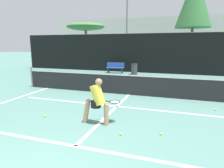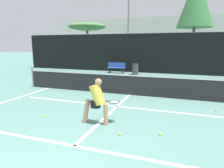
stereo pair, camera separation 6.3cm
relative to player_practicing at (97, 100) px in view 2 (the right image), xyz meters
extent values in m
cube|color=white|center=(0.03, -1.41, -0.73)|extent=(11.00, 0.10, 0.01)
cube|color=white|center=(0.03, 1.80, -0.73)|extent=(8.25, 0.10, 0.01)
cube|color=white|center=(0.03, 1.14, -0.73)|extent=(0.10, 5.10, 0.01)
cube|color=white|center=(-4.48, 1.14, -0.73)|extent=(0.10, 6.10, 0.01)
cylinder|color=slate|center=(-5.47, 3.69, -0.20)|extent=(0.09, 0.09, 1.07)
cube|color=#232326|center=(0.03, 3.69, -0.26)|extent=(11.00, 0.02, 0.95)
cube|color=white|center=(0.03, 3.69, 0.19)|extent=(11.00, 0.03, 0.06)
cube|color=black|center=(0.03, 11.38, 0.86)|extent=(24.00, 0.06, 3.19)
cylinder|color=slate|center=(0.03, 11.38, 2.47)|extent=(24.00, 0.04, 0.04)
cylinder|color=tan|center=(0.27, 0.00, -0.42)|extent=(0.14, 0.14, 0.63)
cylinder|color=tan|center=(-0.35, -0.02, -0.37)|extent=(0.28, 0.15, 0.73)
cylinder|color=black|center=(-0.05, -0.01, -0.13)|extent=(0.29, 0.29, 0.19)
cylinder|color=yellow|center=(0.01, -0.01, 0.15)|extent=(0.48, 0.31, 0.65)
sphere|color=tan|center=(0.05, -0.01, 0.53)|extent=(0.20, 0.20, 0.20)
cylinder|color=#262628|center=(0.14, 0.23, -0.08)|extent=(0.30, 0.04, 0.03)
torus|color=#262628|center=(0.45, 0.24, -0.08)|extent=(0.35, 0.35, 0.02)
cylinder|color=beige|center=(0.45, 0.24, -0.08)|extent=(0.27, 0.27, 0.01)
sphere|color=#D1E033|center=(2.85, 3.26, -0.70)|extent=(0.07, 0.07, 0.07)
sphere|color=#D1E033|center=(-1.85, -0.02, -0.70)|extent=(0.07, 0.07, 0.07)
sphere|color=#D1E033|center=(0.86, -0.52, -0.70)|extent=(0.07, 0.07, 0.07)
sphere|color=#D1E033|center=(3.51, 2.47, -0.70)|extent=(0.07, 0.07, 0.07)
sphere|color=#D1E033|center=(1.85, -0.17, -0.70)|extent=(0.07, 0.07, 0.07)
cube|color=#2D519E|center=(-2.78, 10.34, -0.29)|extent=(1.47, 0.52, 0.04)
cube|color=#2D519E|center=(-2.80, 10.52, -0.08)|extent=(1.43, 0.20, 0.42)
cube|color=#333338|center=(-3.35, 10.27, -0.51)|extent=(0.06, 0.32, 0.44)
cube|color=#333338|center=(-2.21, 10.40, -0.51)|extent=(0.06, 0.32, 0.44)
cylinder|color=#3F3F42|center=(-1.13, 10.07, -0.32)|extent=(0.47, 0.47, 0.83)
cylinder|color=black|center=(-1.13, 10.07, 0.12)|extent=(0.49, 0.49, 0.04)
cube|color=black|center=(0.54, 14.92, -0.27)|extent=(1.61, 4.68, 0.93)
cube|color=#1E2328|center=(0.54, 14.69, 0.50)|extent=(1.35, 2.81, 0.62)
cylinder|color=black|center=(1.26, 16.42, -0.43)|extent=(0.18, 0.60, 0.60)
cylinder|color=black|center=(1.26, 13.42, -0.43)|extent=(0.18, 0.60, 0.60)
cylinder|color=slate|center=(-3.63, 17.19, 3.65)|extent=(0.16, 0.16, 8.78)
cylinder|color=brown|center=(-8.42, 16.63, 1.27)|extent=(0.28, 0.28, 4.01)
ellipsoid|color=#477F42|center=(-8.42, 16.63, 3.63)|extent=(4.41, 4.41, 0.90)
cylinder|color=brown|center=(3.24, 17.96, 1.29)|extent=(0.28, 0.28, 4.04)
cube|color=beige|center=(0.03, 26.72, 2.40)|extent=(36.00, 2.40, 6.27)
camera|label=1|loc=(2.19, -5.15, 1.58)|focal=32.00mm
camera|label=2|loc=(2.25, -5.13, 1.58)|focal=32.00mm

